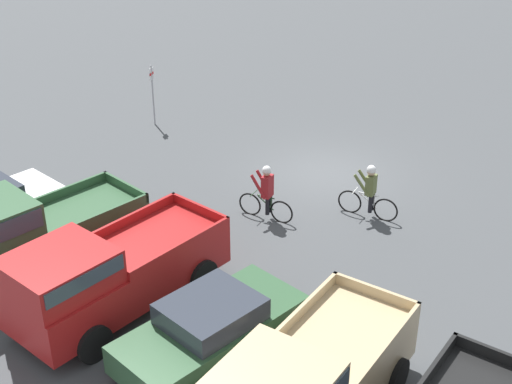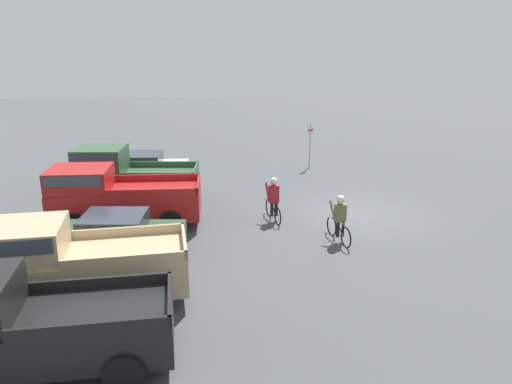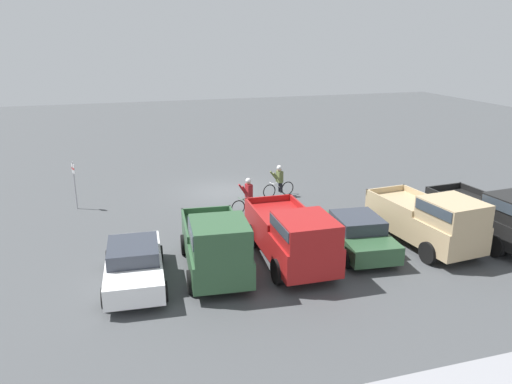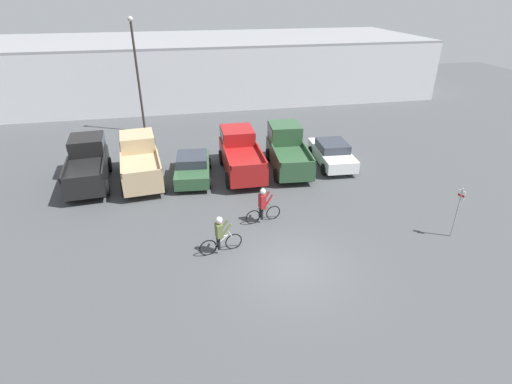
{
  "view_description": "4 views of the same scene",
  "coord_description": "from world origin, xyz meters",
  "px_view_note": "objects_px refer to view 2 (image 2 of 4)",
  "views": [
    {
      "loc": [
        -11.55,
        17.65,
        10.36
      ],
      "look_at": [
        -0.53,
        4.24,
        1.2
      ],
      "focal_mm": 50.0,
      "sensor_mm": 36.0,
      "label": 1
    },
    {
      "loc": [
        -18.07,
        5.85,
        6.74
      ],
      "look_at": [
        -0.53,
        4.24,
        1.2
      ],
      "focal_mm": 35.0,
      "sensor_mm": 36.0,
      "label": 2
    },
    {
      "loc": [
        5.72,
        24.9,
        7.98
      ],
      "look_at": [
        -0.53,
        4.24,
        1.2
      ],
      "focal_mm": 35.0,
      "sensor_mm": 36.0,
      "label": 3
    },
    {
      "loc": [
        -3.95,
        -11.86,
        9.69
      ],
      "look_at": [
        -0.53,
        4.24,
        1.2
      ],
      "focal_mm": 28.0,
      "sensor_mm": 36.0,
      "label": 4
    }
  ],
  "objects_px": {
    "pickup_truck_0": "(22,323)",
    "sedan_0": "(115,236)",
    "pickup_truck_1": "(71,262)",
    "cyclist_1": "(340,218)",
    "pickup_truck_2": "(115,196)",
    "pickup_truck_3": "(125,174)",
    "cyclist_0": "(273,199)",
    "fire_lane_sign": "(310,141)",
    "sedan_1": "(140,168)"
  },
  "relations": [
    {
      "from": "pickup_truck_0",
      "to": "sedan_1",
      "type": "height_order",
      "value": "pickup_truck_0"
    },
    {
      "from": "sedan_0",
      "to": "cyclist_1",
      "type": "height_order",
      "value": "cyclist_1"
    },
    {
      "from": "pickup_truck_2",
      "to": "cyclist_0",
      "type": "xyz_separation_m",
      "value": [
        0.0,
        -5.85,
        -0.3
      ]
    },
    {
      "from": "pickup_truck_1",
      "to": "pickup_truck_2",
      "type": "height_order",
      "value": "pickup_truck_1"
    },
    {
      "from": "sedan_0",
      "to": "fire_lane_sign",
      "type": "relative_size",
      "value": 1.9
    },
    {
      "from": "sedan_0",
      "to": "sedan_1",
      "type": "bearing_deg",
      "value": 1.98
    },
    {
      "from": "pickup_truck_0",
      "to": "pickup_truck_2",
      "type": "bearing_deg",
      "value": -2.51
    },
    {
      "from": "pickup_truck_1",
      "to": "pickup_truck_2",
      "type": "xyz_separation_m",
      "value": [
        5.65,
        -0.11,
        -0.02
      ]
    },
    {
      "from": "pickup_truck_1",
      "to": "cyclist_1",
      "type": "height_order",
      "value": "pickup_truck_1"
    },
    {
      "from": "pickup_truck_1",
      "to": "cyclist_1",
      "type": "xyz_separation_m",
      "value": [
        3.43,
        -7.93,
        -0.32
      ]
    },
    {
      "from": "pickup_truck_0",
      "to": "sedan_0",
      "type": "bearing_deg",
      "value": -8.43
    },
    {
      "from": "pickup_truck_0",
      "to": "pickup_truck_3",
      "type": "bearing_deg",
      "value": -1.49
    },
    {
      "from": "sedan_0",
      "to": "fire_lane_sign",
      "type": "distance_m",
      "value": 13.45
    },
    {
      "from": "pickup_truck_0",
      "to": "pickup_truck_3",
      "type": "relative_size",
      "value": 1.03
    },
    {
      "from": "pickup_truck_0",
      "to": "sedan_0",
      "type": "xyz_separation_m",
      "value": [
        5.63,
        -0.83,
        -0.44
      ]
    },
    {
      "from": "pickup_truck_1",
      "to": "fire_lane_sign",
      "type": "distance_m",
      "value": 16.08
    },
    {
      "from": "pickup_truck_3",
      "to": "fire_lane_sign",
      "type": "height_order",
      "value": "pickup_truck_3"
    },
    {
      "from": "cyclist_1",
      "to": "sedan_0",
      "type": "bearing_deg",
      "value": 94.62
    },
    {
      "from": "cyclist_0",
      "to": "fire_lane_sign",
      "type": "xyz_separation_m",
      "value": [
        7.75,
        -2.91,
        0.55
      ]
    },
    {
      "from": "cyclist_1",
      "to": "fire_lane_sign",
      "type": "height_order",
      "value": "fire_lane_sign"
    },
    {
      "from": "pickup_truck_0",
      "to": "pickup_truck_1",
      "type": "height_order",
      "value": "pickup_truck_1"
    },
    {
      "from": "pickup_truck_0",
      "to": "sedan_0",
      "type": "relative_size",
      "value": 1.19
    },
    {
      "from": "pickup_truck_1",
      "to": "sedan_0",
      "type": "height_order",
      "value": "pickup_truck_1"
    },
    {
      "from": "pickup_truck_3",
      "to": "cyclist_0",
      "type": "height_order",
      "value": "pickup_truck_3"
    },
    {
      "from": "pickup_truck_3",
      "to": "sedan_1",
      "type": "relative_size",
      "value": 1.12
    },
    {
      "from": "pickup_truck_2",
      "to": "pickup_truck_1",
      "type": "bearing_deg",
      "value": 178.91
    },
    {
      "from": "cyclist_0",
      "to": "pickup_truck_3",
      "type": "bearing_deg",
      "value": 64.45
    },
    {
      "from": "fire_lane_sign",
      "to": "pickup_truck_1",
      "type": "bearing_deg",
      "value": 146.51
    },
    {
      "from": "sedan_0",
      "to": "cyclist_0",
      "type": "xyz_separation_m",
      "value": [
        2.81,
        -5.38,
        0.15
      ]
    },
    {
      "from": "cyclist_1",
      "to": "pickup_truck_3",
      "type": "bearing_deg",
      "value": 57.42
    },
    {
      "from": "sedan_0",
      "to": "pickup_truck_2",
      "type": "distance_m",
      "value": 2.88
    },
    {
      "from": "pickup_truck_0",
      "to": "cyclist_1",
      "type": "bearing_deg",
      "value": -52.77
    },
    {
      "from": "pickup_truck_2",
      "to": "cyclist_0",
      "type": "distance_m",
      "value": 5.86
    },
    {
      "from": "pickup_truck_3",
      "to": "cyclist_1",
      "type": "xyz_separation_m",
      "value": [
        -5.05,
        -7.9,
        -0.33
      ]
    },
    {
      "from": "fire_lane_sign",
      "to": "sedan_0",
      "type": "bearing_deg",
      "value": 141.87
    },
    {
      "from": "sedan_1",
      "to": "fire_lane_sign",
      "type": "bearing_deg",
      "value": -75.83
    },
    {
      "from": "pickup_truck_3",
      "to": "sedan_0",
      "type": "bearing_deg",
      "value": -174.51
    },
    {
      "from": "pickup_truck_0",
      "to": "pickup_truck_2",
      "type": "relative_size",
      "value": 0.98
    },
    {
      "from": "sedan_0",
      "to": "fire_lane_sign",
      "type": "xyz_separation_m",
      "value": [
        10.57,
        -8.29,
        0.7
      ]
    },
    {
      "from": "cyclist_0",
      "to": "sedan_0",
      "type": "bearing_deg",
      "value": 117.58
    },
    {
      "from": "pickup_truck_3",
      "to": "cyclist_0",
      "type": "xyz_separation_m",
      "value": [
        -2.83,
        -5.93,
        -0.32
      ]
    },
    {
      "from": "cyclist_1",
      "to": "fire_lane_sign",
      "type": "relative_size",
      "value": 0.78
    },
    {
      "from": "pickup_truck_2",
      "to": "sedan_1",
      "type": "xyz_separation_m",
      "value": [
        5.59,
        -0.18,
        -0.43
      ]
    },
    {
      "from": "pickup_truck_1",
      "to": "pickup_truck_3",
      "type": "distance_m",
      "value": 8.48
    },
    {
      "from": "pickup_truck_0",
      "to": "fire_lane_sign",
      "type": "distance_m",
      "value": 18.6
    },
    {
      "from": "pickup_truck_2",
      "to": "pickup_truck_3",
      "type": "height_order",
      "value": "pickup_truck_3"
    },
    {
      "from": "cyclist_0",
      "to": "fire_lane_sign",
      "type": "distance_m",
      "value": 8.3
    },
    {
      "from": "pickup_truck_0",
      "to": "fire_lane_sign",
      "type": "height_order",
      "value": "fire_lane_sign"
    },
    {
      "from": "cyclist_1",
      "to": "fire_lane_sign",
      "type": "distance_m",
      "value": 10.03
    },
    {
      "from": "fire_lane_sign",
      "to": "cyclist_1",
      "type": "bearing_deg",
      "value": 174.64
    }
  ]
}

